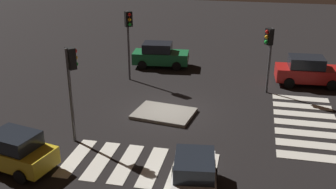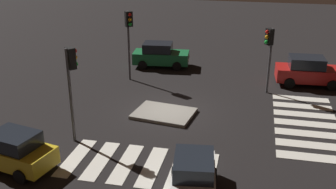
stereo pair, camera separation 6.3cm
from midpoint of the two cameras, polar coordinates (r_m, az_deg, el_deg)
ground_plane at (r=22.13m, az=-0.08°, el=-2.40°), size 80.00×80.00×0.00m
traffic_island at (r=21.65m, az=-0.67°, el=-2.71°), size 3.40×2.75×0.18m
car_yellow at (r=17.88m, az=-21.28°, el=-7.43°), size 3.93×2.34×1.62m
car_green at (r=29.45m, az=-1.21°, el=5.62°), size 4.18×2.22×1.76m
car_red at (r=27.31m, az=19.23°, el=3.15°), size 4.32×2.18×1.84m
car_white at (r=14.94m, az=3.60°, el=-11.91°), size 2.11×3.86×1.62m
traffic_light_south at (r=18.33m, az=-13.64°, el=3.16°), size 0.54×0.53×4.49m
traffic_light_north at (r=24.46m, az=14.05°, el=6.87°), size 0.53×0.54×4.01m
traffic_light_west at (r=26.01m, az=-5.68°, el=9.26°), size 0.54×0.53×4.58m
crosswalk_near at (r=17.26m, az=-4.18°, el=-9.95°), size 6.45×3.20×0.02m
crosswalk_side at (r=21.90m, az=18.93°, el=-3.91°), size 3.20×7.60×0.02m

